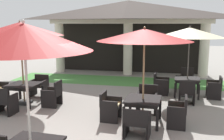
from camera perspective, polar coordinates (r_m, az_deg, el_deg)
The scene contains 20 objects.
background_pavilion at distance 14.21m, azimuth 3.70°, elevation 11.49°, with size 9.22×2.67×4.03m.
lawn_strip at distance 12.71m, azimuth 2.38°, elevation -2.43°, with size 11.02×2.15×0.01m, color #47843D.
patio_table_near_foreground at distance 7.31m, azimuth 6.91°, elevation -7.06°, with size 1.03×1.03×0.73m.
patio_umbrella_near_foreground at distance 6.99m, azimuth 7.24°, elevation 7.62°, with size 2.59×2.59×2.73m.
patio_chair_near_foreground_west at distance 7.57m, azimuth -0.44°, elevation -8.15°, with size 0.56×0.63×0.83m.
patio_chair_near_foreground_east at distance 7.31m, azimuth 14.50°, elevation -9.13°, with size 0.55×0.64×0.86m.
patio_chair_near_foreground_north at distance 8.29m, azimuth 7.86°, elevation -6.56°, with size 0.66×0.57×0.86m.
patio_chair_near_foreground_south at distance 6.49m, azimuth 5.60°, elevation -11.60°, with size 0.66×0.59×0.79m.
patio_table_mid_left at distance 9.50m, azimuth -19.10°, elevation -3.52°, with size 1.05×1.05×0.72m.
patio_umbrella_mid_left at distance 9.25m, azimuth -19.83°, elevation 8.55°, with size 2.92×2.92×2.91m.
patio_chair_mid_left_south at distance 8.68m, azimuth -22.88°, elevation -6.53°, with size 0.61×0.56×0.88m.
patio_chair_mid_left_east at distance 9.03m, azimuth -13.06°, elevation -5.40°, with size 0.56×0.57×0.89m.
patio_chair_mid_left_north at distance 10.47m, azimuth -15.86°, elevation -3.37°, with size 0.62×0.54×0.81m.
patio_umbrella_mid_right at distance 4.40m, azimuth -19.03°, elevation 6.71°, with size 2.24×2.24×2.86m.
patio_table_far_back at distance 10.36m, azimuth 16.42°, elevation -2.29°, with size 0.99×0.99×0.72m.
patio_umbrella_far_back at distance 10.13m, azimuth 16.95°, elevation 7.94°, with size 2.56×2.56×2.72m.
patio_chair_far_back_west at distance 10.44m, azimuth 10.78°, elevation -3.18°, with size 0.62×0.60×0.86m.
patio_chair_far_back_north at distance 11.39m, azimuth 16.36°, elevation -2.18°, with size 0.60×0.60×0.93m.
patio_chair_far_back_east at distance 10.46m, azimuth 21.90°, elevation -3.66°, with size 0.55×0.62×0.84m.
patio_chair_far_back_south at distance 9.42m, azimuth 16.36°, elevation -4.88°, with size 0.59×0.56×0.86m.
Camera 1 is at (1.99, -4.74, 2.79)m, focal length 41.01 mm.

